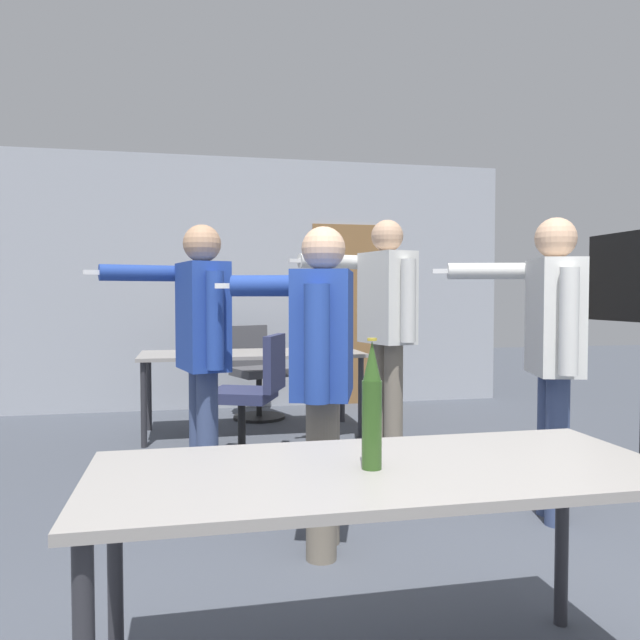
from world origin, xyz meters
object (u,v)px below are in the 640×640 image
(beer_bottle, at_px, (372,407))
(person_right_polo, at_px, (385,315))
(person_far_watching, at_px, (321,360))
(office_chair_far_right, at_px, (251,400))
(person_left_plaid, at_px, (552,337))
(person_near_casual, at_px, (200,336))
(office_chair_near_pushed, at_px, (256,375))
(drink_cup, at_px, (270,346))

(beer_bottle, bearing_deg, person_right_polo, 71.39)
(person_far_watching, bearing_deg, beer_bottle, -166.78)
(person_far_watching, height_order, office_chair_far_right, person_far_watching)
(person_right_polo, distance_m, person_left_plaid, 1.53)
(person_near_casual, bearing_deg, person_far_watching, -159.92)
(person_far_watching, xyz_separation_m, office_chair_near_pushed, (0.04, 3.38, -0.50))
(person_right_polo, relative_size, person_near_casual, 1.09)
(person_left_plaid, distance_m, beer_bottle, 1.95)
(person_near_casual, bearing_deg, beer_bottle, 178.83)
(person_right_polo, height_order, beer_bottle, person_right_polo)
(person_right_polo, xyz_separation_m, person_near_casual, (-1.40, -0.78, -0.09))
(person_far_watching, xyz_separation_m, office_chair_far_right, (-0.17, 1.76, -0.49))
(person_far_watching, relative_size, office_chair_far_right, 1.66)
(person_left_plaid, distance_m, office_chair_near_pushed, 3.53)
(person_far_watching, relative_size, person_near_casual, 0.95)
(person_right_polo, xyz_separation_m, drink_cup, (-0.74, 1.18, -0.32))
(office_chair_far_right, xyz_separation_m, beer_bottle, (0.07, -2.93, 0.47))
(person_right_polo, bearing_deg, person_far_watching, 138.23)
(person_left_plaid, distance_m, person_near_casual, 2.00)
(person_right_polo, relative_size, office_chair_far_right, 1.91)
(person_far_watching, height_order, drink_cup, person_far_watching)
(person_right_polo, distance_m, beer_bottle, 2.93)
(person_left_plaid, height_order, office_chair_near_pushed, person_left_plaid)
(person_far_watching, xyz_separation_m, beer_bottle, (-0.09, -1.18, -0.02))
(person_far_watching, relative_size, office_chair_near_pushed, 1.69)
(drink_cup, bearing_deg, person_near_casual, -108.61)
(person_near_casual, bearing_deg, person_right_polo, -74.97)
(person_near_casual, relative_size, office_chair_far_right, 1.75)
(person_right_polo, distance_m, drink_cup, 1.43)
(office_chair_near_pushed, xyz_separation_m, drink_cup, (0.07, -0.61, 0.34))
(person_far_watching, distance_m, person_near_casual, 0.99)
(office_chair_far_right, distance_m, office_chair_near_pushed, 1.64)
(office_chair_near_pushed, bearing_deg, person_left_plaid, 90.81)
(office_chair_far_right, relative_size, drink_cup, 10.02)
(person_left_plaid, xyz_separation_m, office_chair_far_right, (-1.50, 1.60, -0.57))
(office_chair_near_pushed, relative_size, drink_cup, 9.82)
(person_left_plaid, height_order, office_chair_far_right, person_left_plaid)
(person_near_casual, bearing_deg, office_chair_far_right, -36.79)
(person_far_watching, relative_size, person_left_plaid, 0.94)
(person_far_watching, height_order, beer_bottle, person_far_watching)
(person_near_casual, relative_size, beer_bottle, 4.27)
(office_chair_far_right, bearing_deg, person_far_watching, -152.13)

